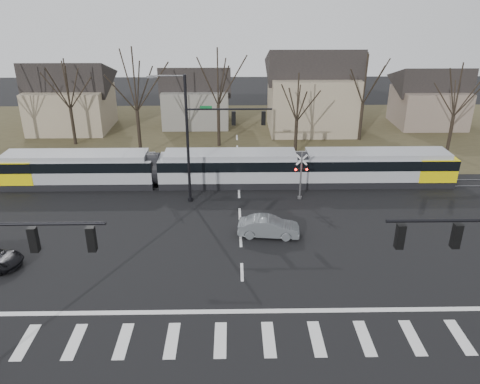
{
  "coord_description": "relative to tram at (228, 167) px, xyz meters",
  "views": [
    {
      "loc": [
        -0.55,
        -22.28,
        16.05
      ],
      "look_at": [
        0.0,
        9.0,
        2.3
      ],
      "focal_mm": 35.0,
      "sensor_mm": 36.0,
      "label": 1
    }
  ],
  "objects": [
    {
      "name": "tram",
      "position": [
        0.0,
        0.0,
        0.0
      ],
      "size": [
        39.53,
        2.93,
        3.0
      ],
      "color": "gray",
      "rests_on": "ground"
    },
    {
      "name": "crosswalk",
      "position": [
        0.92,
        -20.0,
        -1.63
      ],
      "size": [
        27.0,
        2.6,
        0.01
      ],
      "color": "silver",
      "rests_on": "ground"
    },
    {
      "name": "lane_dashes",
      "position": [
        0.92,
        -0.0,
        -1.63
      ],
      "size": [
        0.18,
        30.0,
        0.01
      ],
      "color": "silver",
      "rests_on": "ground"
    },
    {
      "name": "ground",
      "position": [
        0.92,
        -16.0,
        -1.63
      ],
      "size": [
        140.0,
        140.0,
        0.0
      ],
      "primitive_type": "plane",
      "color": "black"
    },
    {
      "name": "signal_pole_far",
      "position": [
        -1.49,
        -3.5,
        4.07
      ],
      "size": [
        9.28,
        0.44,
        10.2
      ],
      "color": "black",
      "rests_on": "ground"
    },
    {
      "name": "rail_crossing_signal",
      "position": [
        5.92,
        -3.21,
        0.25
      ],
      "size": [
        1.08,
        0.36,
        4.0
      ],
      "color": "#59595B",
      "rests_on": "ground"
    },
    {
      "name": "house_a",
      "position": [
        -19.08,
        18.0,
        2.83
      ],
      "size": [
        9.72,
        8.64,
        8.6
      ],
      "color": "gray",
      "rests_on": "ground"
    },
    {
      "name": "house_b",
      "position": [
        -4.08,
        20.0,
        2.34
      ],
      "size": [
        8.64,
        7.56,
        7.65
      ],
      "color": "slate",
      "rests_on": "ground"
    },
    {
      "name": "sedan",
      "position": [
        2.88,
        -9.45,
        -0.93
      ],
      "size": [
        2.41,
        4.59,
        1.41
      ],
      "primitive_type": "imported",
      "rotation": [
        0.0,
        0.0,
        1.46
      ],
      "color": "slate",
      "rests_on": "ground"
    },
    {
      "name": "rail_pair",
      "position": [
        0.92,
        -0.2,
        -1.6
      ],
      "size": [
        90.0,
        1.52,
        0.06
      ],
      "color": "#59595E",
      "rests_on": "ground"
    },
    {
      "name": "stop_line",
      "position": [
        0.92,
        -17.8,
        -1.63
      ],
      "size": [
        28.0,
        0.35,
        0.01
      ],
      "primitive_type": "cube",
      "color": "silver",
      "rests_on": "ground"
    },
    {
      "name": "tree_row",
      "position": [
        2.92,
        10.0,
        3.37
      ],
      "size": [
        59.2,
        7.2,
        10.0
      ],
      "color": "black",
      "rests_on": "ground"
    },
    {
      "name": "grass_verge",
      "position": [
        0.92,
        16.0,
        -1.63
      ],
      "size": [
        140.0,
        28.0,
        0.01
      ],
      "primitive_type": "cube",
      "color": "#38331E",
      "rests_on": "ground"
    },
    {
      "name": "house_c",
      "position": [
        9.92,
        17.0,
        3.6
      ],
      "size": [
        10.8,
        8.64,
        10.1
      ],
      "color": "gray",
      "rests_on": "ground"
    },
    {
      "name": "house_d",
      "position": [
        24.92,
        19.0,
        2.34
      ],
      "size": [
        8.64,
        7.56,
        7.65
      ],
      "color": "#6F5E52",
      "rests_on": "ground"
    }
  ]
}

